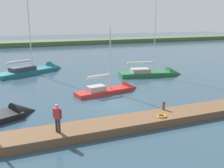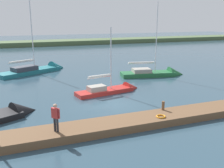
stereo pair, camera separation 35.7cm
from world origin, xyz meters
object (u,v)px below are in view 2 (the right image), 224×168
object	(u,v)px
mooring_post_near	(163,106)
sailboat_mid_channel	(157,75)
sailboat_far_left	(113,91)
person_on_dock	(56,116)
life_ring_buoy	(161,116)
sailboat_outer_mooring	(39,71)

from	to	relation	value
mooring_post_near	sailboat_mid_channel	size ratio (longest dim) A/B	0.07
sailboat_mid_channel	sailboat_far_left	xyz separation A→B (m)	(8.07, 5.01, -0.01)
person_on_dock	life_ring_buoy	bearing A→B (deg)	139.40
mooring_post_near	sailboat_mid_channel	world-z (taller)	sailboat_mid_channel
mooring_post_near	life_ring_buoy	world-z (taller)	mooring_post_near
sailboat_mid_channel	sailboat_far_left	size ratio (longest dim) A/B	1.42
sailboat_outer_mooring	person_on_dock	xyz separation A→B (m)	(1.00, 21.52, 1.36)
life_ring_buoy	mooring_post_near	bearing A→B (deg)	-127.01
sailboat_outer_mooring	sailboat_mid_channel	size ratio (longest dim) A/B	1.09
sailboat_outer_mooring	sailboat_far_left	size ratio (longest dim) A/B	1.55
sailboat_outer_mooring	person_on_dock	bearing A→B (deg)	-120.29
mooring_post_near	life_ring_buoy	xyz separation A→B (m)	(0.91, 1.21, -0.29)
person_on_dock	sailboat_mid_channel	bearing A→B (deg)	-176.88
life_ring_buoy	person_on_dock	distance (m)	7.25
life_ring_buoy	sailboat_mid_channel	world-z (taller)	sailboat_mid_channel
sailboat_outer_mooring	person_on_dock	world-z (taller)	sailboat_outer_mooring
sailboat_outer_mooring	sailboat_far_left	world-z (taller)	sailboat_outer_mooring
mooring_post_near	person_on_dock	xyz separation A→B (m)	(8.09, 1.00, 0.70)
mooring_post_near	sailboat_mid_channel	bearing A→B (deg)	-118.99
mooring_post_near	sailboat_mid_channel	xyz separation A→B (m)	(-6.98, -12.60, -0.73)
life_ring_buoy	sailboat_far_left	world-z (taller)	sailboat_far_left
life_ring_buoy	sailboat_outer_mooring	bearing A→B (deg)	-74.12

